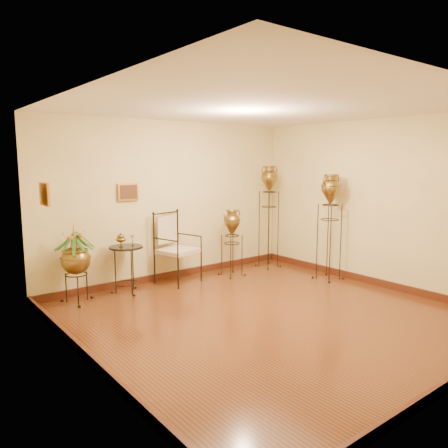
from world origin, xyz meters
TOP-DOWN VIEW (x-y plane):
  - ground at (0.00, 0.00)m, footprint 5.00×5.00m
  - room_shell at (-0.01, 0.01)m, footprint 5.02×5.02m
  - amphora_tall at (1.92, 2.01)m, footprint 0.53×0.53m
  - amphora_mid at (2.15, 0.70)m, footprint 0.50×0.50m
  - amphora_short at (0.93, 1.94)m, footprint 0.41×0.41m
  - planter_urn at (-1.88, 2.15)m, footprint 0.84×0.84m
  - armchair at (-0.10, 2.15)m, footprint 0.83×0.80m
  - side_table at (-1.07, 2.15)m, footprint 0.62×0.62m

SIDE VIEW (x-z plane):
  - ground at x=0.00m, z-range 0.00..0.00m
  - side_table at x=-1.07m, z-range -0.08..0.88m
  - armchair at x=-0.10m, z-range 0.00..1.23m
  - amphora_short at x=0.93m, z-range 0.00..1.25m
  - planter_urn at x=-1.88m, z-range 0.07..1.33m
  - amphora_mid at x=2.15m, z-range 0.01..1.91m
  - amphora_tall at x=1.92m, z-range 0.02..2.06m
  - room_shell at x=-0.01m, z-range 0.33..3.14m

